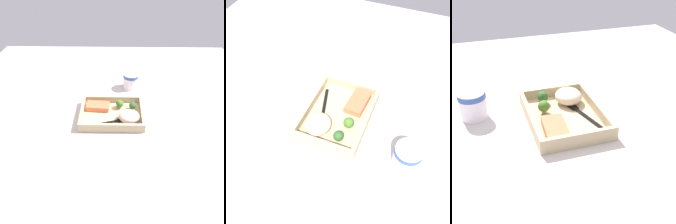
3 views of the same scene
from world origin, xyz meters
The scene contains 9 objects.
ground_plane centered at (0.00, 0.00, -1.00)cm, with size 160.00×160.00×2.00cm, color beige.
takeout_tray centered at (0.00, 0.00, 0.60)cm, with size 28.15×21.02×1.20cm, color tan.
tray_rim centered at (0.00, 0.00, 2.75)cm, with size 28.15×21.02×3.09cm.
salmon_fillet centered at (-6.72, 4.67, 2.36)cm, with size 10.55×6.03×2.32cm, color #E76D45.
mashed_potatoes centered at (7.52, -3.81, 3.45)cm, with size 9.05×8.30×4.50cm, color beige.
broccoli_floret_1 centered at (9.44, 3.91, 3.41)cm, with size 3.29×3.29×3.95cm.
broccoli_floret_2 centered at (3.53, 5.09, 3.50)cm, with size 3.50×3.50×4.14cm.
fork centered at (-0.82, -5.51, 1.42)cm, with size 15.64×5.96×0.44cm.
paper_cup centered at (9.51, 24.86, 4.67)cm, with size 8.09×8.09×8.37cm.
Camera 1 is at (1.31, -76.28, 64.80)cm, focal length 35.00 mm.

